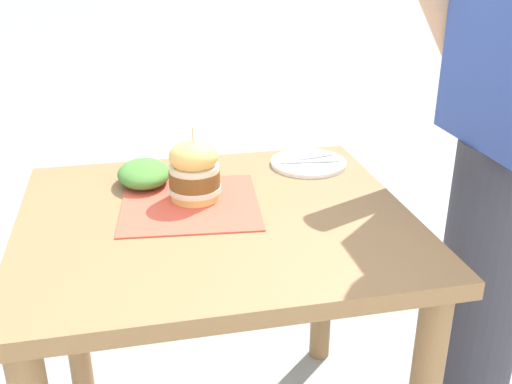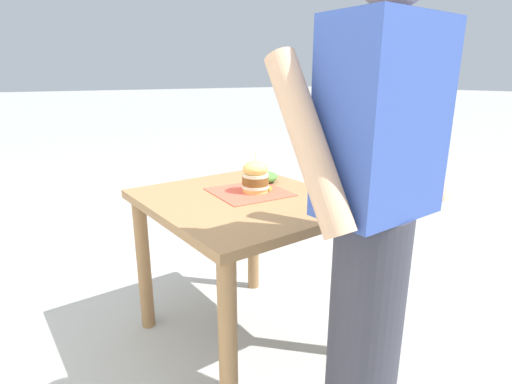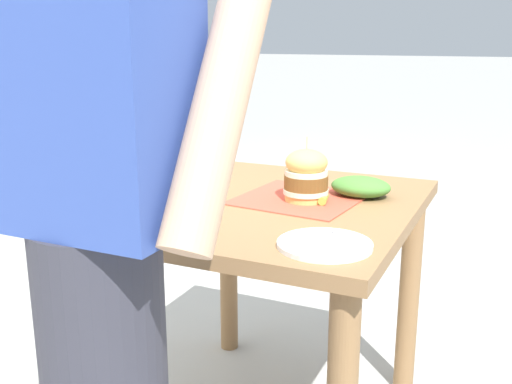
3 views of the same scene
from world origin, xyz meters
name	(u,v)px [view 1 (image 1 of 3)]	position (x,y,z in m)	size (l,w,h in m)	color
patio_table	(217,265)	(0.00, 0.00, 0.62)	(0.82, 0.93, 0.76)	olive
serving_paper	(190,203)	(-0.07, -0.05, 0.76)	(0.34, 0.34, 0.00)	#D64C38
sandwich	(194,171)	(-0.10, -0.04, 0.84)	(0.13, 0.13, 0.19)	#E5B25B
pickle_spear	(193,185)	(-0.15, -0.03, 0.78)	(0.02, 0.02, 0.08)	#8EA83D
side_plate_with_forks	(308,163)	(-0.27, 0.32, 0.77)	(0.22, 0.22, 0.02)	white
side_salad	(144,173)	(-0.23, -0.16, 0.79)	(0.18, 0.14, 0.06)	#477F33
diner_across_table	(505,148)	(0.02, 0.74, 0.88)	(0.55, 0.35, 1.69)	#33333D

